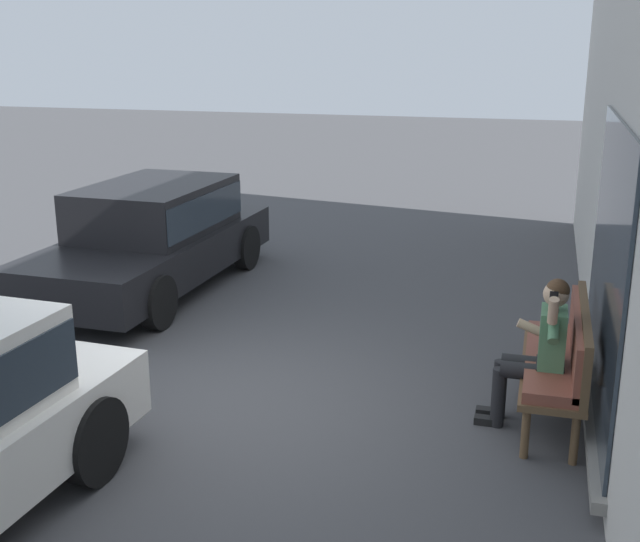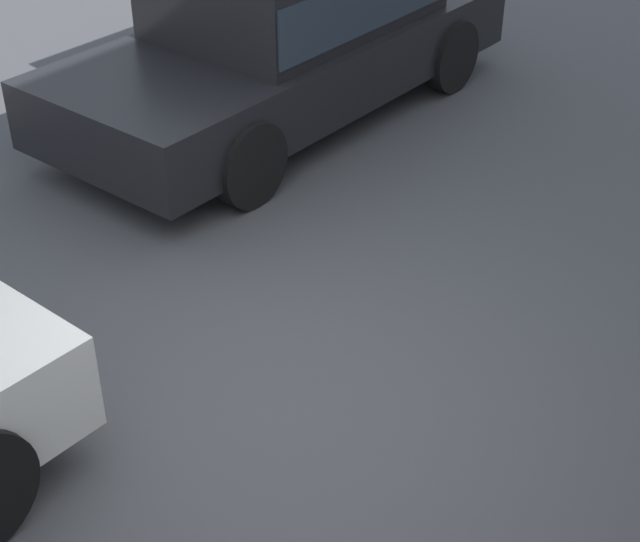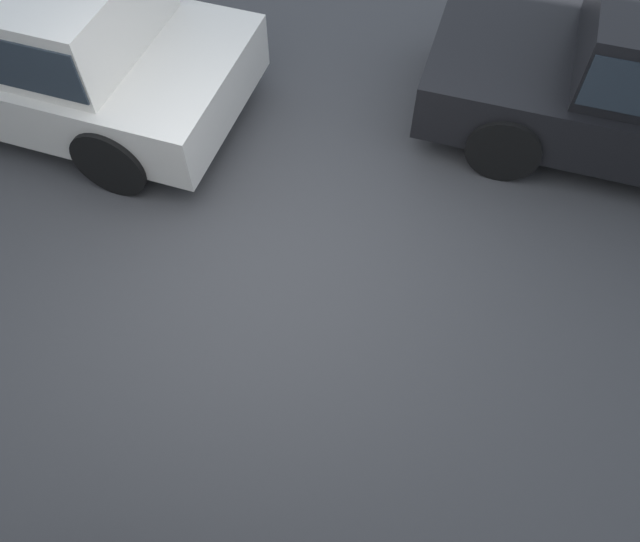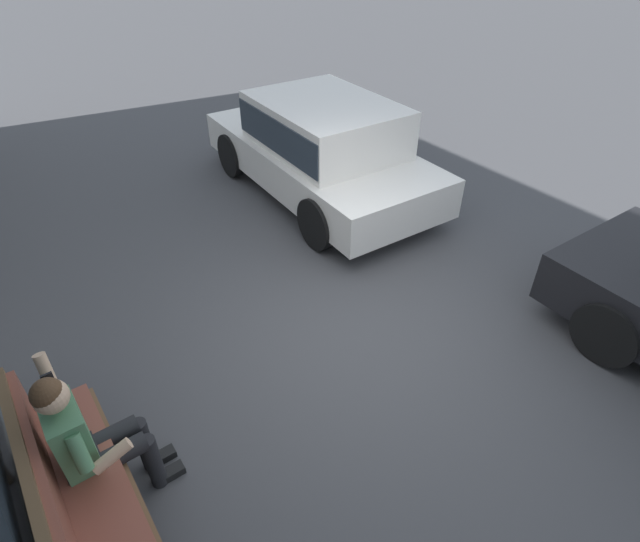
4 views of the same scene
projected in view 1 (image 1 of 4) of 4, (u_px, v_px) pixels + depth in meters
name	position (u px, v px, depth m)	size (l,w,h in m)	color
ground_plane	(240.00, 407.00, 7.57)	(60.00, 60.00, 0.00)	#424244
bench	(564.00, 354.00, 7.20)	(1.87, 0.55, 1.05)	brown
person_on_phone	(539.00, 348.00, 7.00)	(0.73, 0.74, 1.39)	black
parked_car_near	(153.00, 232.00, 10.98)	(4.48, 1.95, 1.46)	black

